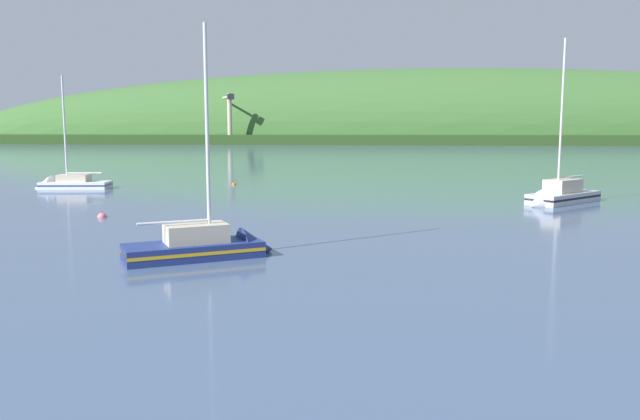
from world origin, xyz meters
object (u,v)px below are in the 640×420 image
sailboat_midwater_white (67,187)px  mooring_buoy_foreground (102,217)px  mooring_buoy_far_upstream (234,185)px  sailboat_near_mooring (211,250)px  dockside_crane (230,120)px  sailboat_outer_reach (558,200)px

sailboat_midwater_white → mooring_buoy_foreground: 23.04m
sailboat_midwater_white → mooring_buoy_far_upstream: bearing=-166.5°
sailboat_near_mooring → mooring_buoy_foreground: sailboat_near_mooring is taller
dockside_crane → mooring_buoy_far_upstream: size_ratio=34.40×
sailboat_outer_reach → mooring_buoy_foreground: (-33.63, -9.10, -0.30)m
dockside_crane → mooring_buoy_foreground: bearing=164.1°
sailboat_midwater_white → mooring_buoy_foreground: sailboat_midwater_white is taller
sailboat_midwater_white → sailboat_outer_reach: size_ratio=0.88×
sailboat_near_mooring → mooring_buoy_foreground: 16.32m
sailboat_near_mooring → sailboat_midwater_white: sailboat_midwater_white is taller
mooring_buoy_far_upstream → mooring_buoy_foreground: bearing=-100.4°
sailboat_near_mooring → sailboat_outer_reach: bearing=16.4°
mooring_buoy_foreground → mooring_buoy_far_upstream: (4.59, 24.95, 0.00)m
sailboat_midwater_white → sailboat_outer_reach: bearing=162.8°
sailboat_outer_reach → sailboat_midwater_white: bearing=-55.5°
dockside_crane → mooring_buoy_far_upstream: dockside_crane is taller
sailboat_near_mooring → mooring_buoy_far_upstream: size_ratio=20.44×
sailboat_outer_reach → mooring_buoy_far_upstream: bearing=-70.5°
mooring_buoy_far_upstream → sailboat_midwater_white: bearing=-162.8°
sailboat_outer_reach → mooring_buoy_foreground: 34.84m
dockside_crane → sailboat_outer_reach: dockside_crane is taller
dockside_crane → sailboat_outer_reach: bearing=174.0°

